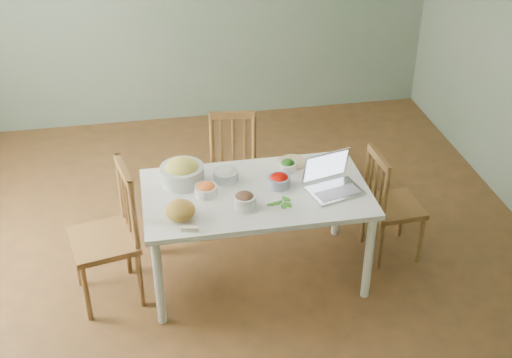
{
  "coord_description": "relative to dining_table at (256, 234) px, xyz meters",
  "views": [
    {
      "loc": [
        -0.47,
        -3.97,
        3.25
      ],
      "look_at": [
        0.23,
        -0.17,
        0.83
      ],
      "focal_mm": 47.14,
      "sensor_mm": 36.0,
      "label": 1
    }
  ],
  "objects": [
    {
      "name": "chair_left",
      "position": [
        -1.06,
        -0.04,
        0.14
      ],
      "size": [
        0.51,
        0.53,
        1.02
      ],
      "primitive_type": null,
      "rotation": [
        0.0,
        0.0,
        -1.37
      ],
      "color": "#523112",
      "rests_on": "floor"
    },
    {
      "name": "bowl_redpep",
      "position": [
        0.17,
        0.04,
        0.41
      ],
      "size": [
        0.21,
        0.21,
        0.09
      ],
      "primitive_type": null,
      "rotation": [
        0.0,
        0.0,
        0.42
      ],
      "color": "#C50C00",
      "rests_on": "dining_table"
    },
    {
      "name": "bowl_onion",
      "position": [
        -0.18,
        0.18,
        0.41
      ],
      "size": [
        0.22,
        0.22,
        0.09
      ],
      "primitive_type": null,
      "rotation": [
        0.0,
        0.0,
        0.34
      ],
      "color": "silver",
      "rests_on": "dining_table"
    },
    {
      "name": "laptop",
      "position": [
        0.53,
        -0.11,
        0.49
      ],
      "size": [
        0.41,
        0.36,
        0.25
      ],
      "primitive_type": null,
      "rotation": [
        0.0,
        0.0,
        0.25
      ],
      "color": "silver",
      "rests_on": "dining_table"
    },
    {
      "name": "butter_stick",
      "position": [
        -0.49,
        -0.37,
        0.38
      ],
      "size": [
        0.11,
        0.05,
        0.03
      ],
      "primitive_type": "cube",
      "rotation": [
        0.0,
        0.0,
        -0.21
      ],
      "color": "#F1E5C1",
      "rests_on": "dining_table"
    },
    {
      "name": "chair_far",
      "position": [
        -0.04,
        0.73,
        0.08
      ],
      "size": [
        0.44,
        0.42,
        0.9
      ],
      "primitive_type": null,
      "rotation": [
        0.0,
        0.0,
        -0.11
      ],
      "color": "#523112",
      "rests_on": "floor"
    },
    {
      "name": "bread_boule",
      "position": [
        -0.54,
        -0.23,
        0.43
      ],
      "size": [
        0.21,
        0.21,
        0.13
      ],
      "primitive_type": "ellipsoid",
      "rotation": [
        0.0,
        0.0,
        -0.1
      ],
      "color": "#BC903C",
      "rests_on": "dining_table"
    },
    {
      "name": "bowl_carrot",
      "position": [
        -0.34,
        0.02,
        0.41
      ],
      "size": [
        0.17,
        0.17,
        0.09
      ],
      "primitive_type": null,
      "rotation": [
        0.0,
        0.0,
        0.11
      ],
      "color": "orange",
      "rests_on": "dining_table"
    },
    {
      "name": "chair_right",
      "position": [
        1.06,
        0.07,
        0.08
      ],
      "size": [
        0.4,
        0.41,
        0.89
      ],
      "primitive_type": null,
      "rotation": [
        0.0,
        0.0,
        1.63
      ],
      "color": "#523112",
      "rests_on": "floor"
    },
    {
      "name": "basil_bunch",
      "position": [
        0.13,
        -0.18,
        0.37
      ],
      "size": [
        0.19,
        0.19,
        0.02
      ],
      "primitive_type": null,
      "color": "#318220",
      "rests_on": "dining_table"
    },
    {
      "name": "bowl_mushroom",
      "position": [
        -0.11,
        -0.17,
        0.42
      ],
      "size": [
        0.18,
        0.18,
        0.1
      ],
      "primitive_type": null,
      "rotation": [
        0.0,
        0.0,
        0.17
      ],
      "color": "black",
      "rests_on": "dining_table"
    },
    {
      "name": "floor",
      "position": [
        -0.23,
        0.17,
        -0.36
      ],
      "size": [
        5.0,
        5.0,
        0.0
      ],
      "primitive_type": "cube",
      "color": "#412D19",
      "rests_on": "ground"
    },
    {
      "name": "flatbread",
      "position": [
        0.33,
        0.32,
        0.37
      ],
      "size": [
        0.25,
        0.25,
        0.02
      ],
      "primitive_type": "cylinder",
      "rotation": [
        0.0,
        0.0,
        -0.21
      ],
      "color": "tan",
      "rests_on": "dining_table"
    },
    {
      "name": "bowl_broccoli",
      "position": [
        0.28,
        0.24,
        0.4
      ],
      "size": [
        0.13,
        0.13,
        0.08
      ],
      "primitive_type": null,
      "rotation": [
        0.0,
        0.0,
        -0.01
      ],
      "color": "#093A09",
      "rests_on": "dining_table"
    },
    {
      "name": "bowl_squash",
      "position": [
        -0.48,
        0.2,
        0.45
      ],
      "size": [
        0.3,
        0.3,
        0.18
      ],
      "primitive_type": null,
      "rotation": [
        0.0,
        0.0,
        0.0
      ],
      "color": "gold",
      "rests_on": "dining_table"
    },
    {
      "name": "dining_table",
      "position": [
        0.0,
        0.0,
        0.0
      ],
      "size": [
        1.55,
        0.87,
        0.73
      ],
      "primitive_type": null,
      "color": "white",
      "rests_on": "floor"
    }
  ]
}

